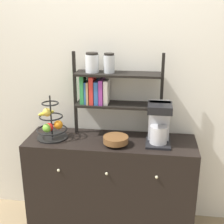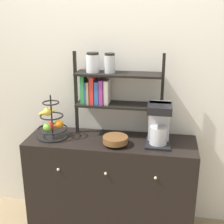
% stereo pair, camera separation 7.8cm
% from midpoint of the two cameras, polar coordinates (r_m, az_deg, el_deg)
% --- Properties ---
extents(wall_back, '(7.00, 0.05, 2.60)m').
position_cam_midpoint_polar(wall_back, '(2.68, 1.53, 6.18)').
color(wall_back, silver).
rests_on(wall_back, ground_plane).
extents(sideboard, '(1.40, 0.45, 0.84)m').
position_cam_midpoint_polar(sideboard, '(2.77, 0.57, -13.11)').
color(sideboard, black).
rests_on(sideboard, ground_plane).
extents(coffee_maker, '(0.20, 0.24, 0.34)m').
position_cam_midpoint_polar(coffee_maker, '(2.49, 9.48, -2.12)').
color(coffee_maker, black).
rests_on(coffee_maker, sideboard).
extents(fruit_stand, '(0.26, 0.26, 0.37)m').
position_cam_midpoint_polar(fruit_stand, '(2.63, -10.15, -2.12)').
color(fruit_stand, black).
rests_on(fruit_stand, sideboard).
extents(wooden_bowl, '(0.20, 0.20, 0.07)m').
position_cam_midpoint_polar(wooden_bowl, '(2.47, 1.52, -5.15)').
color(wooden_bowl, brown).
rests_on(wooden_bowl, sideboard).
extents(shelf_hutch, '(0.74, 0.20, 0.70)m').
position_cam_midpoint_polar(shelf_hutch, '(2.57, -0.40, 4.97)').
color(shelf_hutch, black).
rests_on(shelf_hutch, sideboard).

